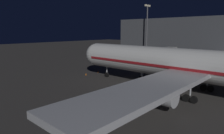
# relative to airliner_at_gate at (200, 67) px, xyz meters

# --- Properties ---
(ground_plane) EXTENTS (320.00, 320.00, 0.00)m
(ground_plane) POSITION_rel_airliner_at_gate_xyz_m (0.00, -13.22, -5.37)
(ground_plane) COLOR #383533
(airliner_at_gate) EXTENTS (57.75, 58.36, 19.62)m
(airliner_at_gate) POSITION_rel_airliner_at_gate_xyz_m (0.00, 0.00, 0.00)
(airliner_at_gate) COLOR silver
(airliner_at_gate) RESTS_ON ground_plane
(jet_bridge) EXTENTS (19.06, 3.40, 7.00)m
(jet_bridge) POSITION_rel_airliner_at_gate_xyz_m (-10.43, -15.33, 0.10)
(jet_bridge) COLOR #9E9E99
(jet_bridge) RESTS_ON ground_plane
(apron_floodlight_mast) EXTENTS (2.90, 0.50, 20.26)m
(apron_floodlight_mast) POSITION_rel_airliner_at_gate_xyz_m (-25.50, -27.39, 6.23)
(apron_floodlight_mast) COLOR #59595E
(apron_floodlight_mast) RESTS_ON ground_plane
(traffic_cone_nose_port) EXTENTS (0.36, 0.36, 0.55)m
(traffic_cone_nose_port) POSITION_rel_airliner_at_gate_xyz_m (-2.20, -27.93, -5.09)
(traffic_cone_nose_port) COLOR orange
(traffic_cone_nose_port) RESTS_ON ground_plane
(traffic_cone_nose_starboard) EXTENTS (0.36, 0.36, 0.55)m
(traffic_cone_nose_starboard) POSITION_rel_airliner_at_gate_xyz_m (2.20, -27.93, -5.09)
(traffic_cone_nose_starboard) COLOR orange
(traffic_cone_nose_starboard) RESTS_ON ground_plane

